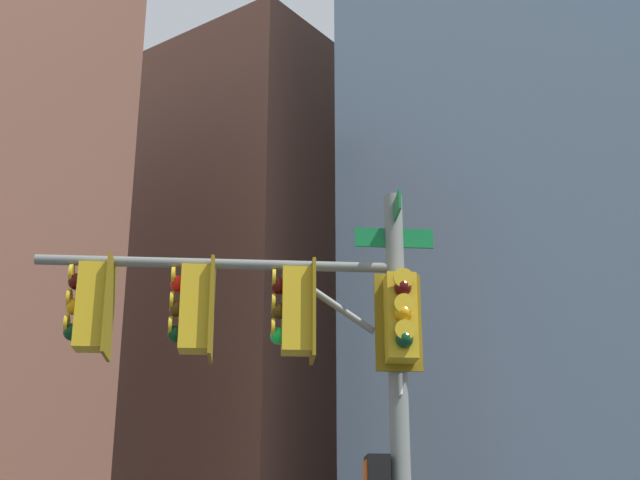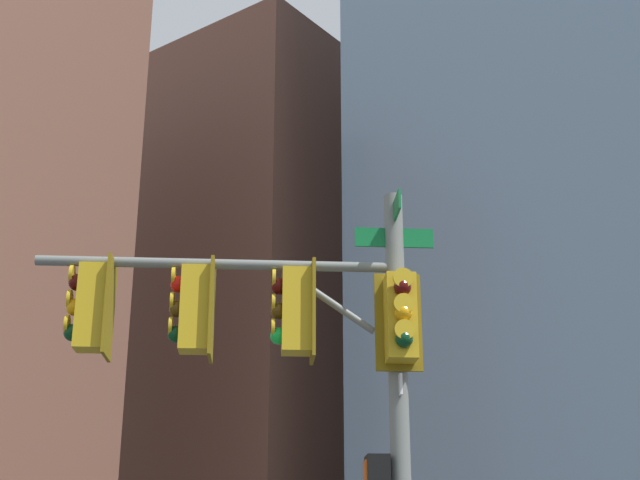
# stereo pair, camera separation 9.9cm
# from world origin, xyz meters

# --- Properties ---
(signal_pole_assembly) EXTENTS (3.20, 3.74, 6.08)m
(signal_pole_assembly) POSITION_xyz_m (-0.55, 0.73, 4.12)
(signal_pole_assembly) COLOR slate
(signal_pole_assembly) RESTS_ON ground_plane
(building_brick_midblock) EXTENTS (16.41, 17.05, 44.26)m
(building_brick_midblock) POSITION_xyz_m (46.90, 13.04, 22.13)
(building_brick_midblock) COLOR #4C3328
(building_brick_midblock) RESTS_ON ground_plane
(building_glass_tower) EXTENTS (22.13, 27.46, 65.07)m
(building_glass_tower) POSITION_xyz_m (48.09, 12.79, 32.54)
(building_glass_tower) COLOR #7A99B2
(building_glass_tower) RESTS_ON ground_plane
(building_brick_farside) EXTENTS (20.82, 15.01, 43.11)m
(building_brick_farside) POSITION_xyz_m (47.32, 39.83, 21.55)
(building_brick_farside) COLOR brown
(building_brick_farside) RESTS_ON ground_plane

